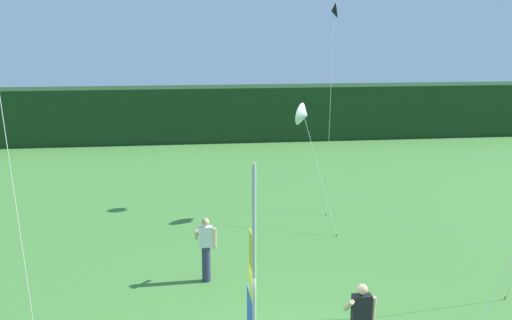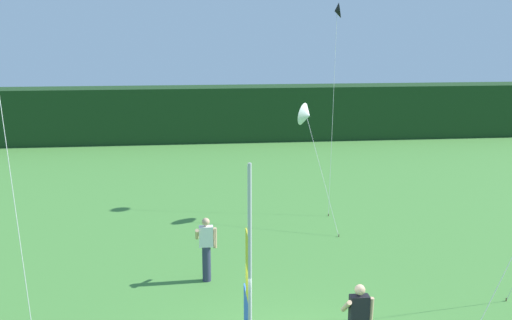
{
  "view_description": "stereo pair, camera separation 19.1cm",
  "coord_description": "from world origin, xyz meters",
  "px_view_note": "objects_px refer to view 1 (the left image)",
  "views": [
    {
      "loc": [
        -1.84,
        -9.65,
        6.36
      ],
      "look_at": [
        -0.12,
        3.81,
        3.33
      ],
      "focal_mm": 40.95,
      "sensor_mm": 36.0,
      "label": 1
    },
    {
      "loc": [
        -1.65,
        -9.68,
        6.36
      ],
      "look_at": [
        -0.12,
        3.81,
        3.33
      ],
      "focal_mm": 40.95,
      "sensor_mm": 36.0,
      "label": 2
    }
  ],
  "objects_px": {
    "person_mid_field": "(206,248)",
    "kite_white_delta_1": "(304,115)",
    "banner_flag": "(252,293)",
    "kite_black_delta_2": "(334,13)"
  },
  "relations": [
    {
      "from": "person_mid_field",
      "to": "kite_white_delta_1",
      "type": "xyz_separation_m",
      "value": [
        3.56,
        5.01,
        2.65
      ]
    },
    {
      "from": "banner_flag",
      "to": "kite_black_delta_2",
      "type": "relative_size",
      "value": 0.6
    },
    {
      "from": "person_mid_field",
      "to": "kite_white_delta_1",
      "type": "height_order",
      "value": "kite_white_delta_1"
    },
    {
      "from": "banner_flag",
      "to": "kite_white_delta_1",
      "type": "distance_m",
      "value": 10.8
    },
    {
      "from": "person_mid_field",
      "to": "kite_white_delta_1",
      "type": "bearing_deg",
      "value": 54.62
    },
    {
      "from": "kite_white_delta_1",
      "to": "kite_black_delta_2",
      "type": "bearing_deg",
      "value": 52.37
    },
    {
      "from": "banner_flag",
      "to": "person_mid_field",
      "type": "xyz_separation_m",
      "value": [
        -0.56,
        5.25,
        -1.19
      ]
    },
    {
      "from": "kite_white_delta_1",
      "to": "kite_black_delta_2",
      "type": "distance_m",
      "value": 4.12
    },
    {
      "from": "banner_flag",
      "to": "person_mid_field",
      "type": "relative_size",
      "value": 2.57
    },
    {
      "from": "person_mid_field",
      "to": "kite_white_delta_1",
      "type": "relative_size",
      "value": 0.43
    }
  ]
}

